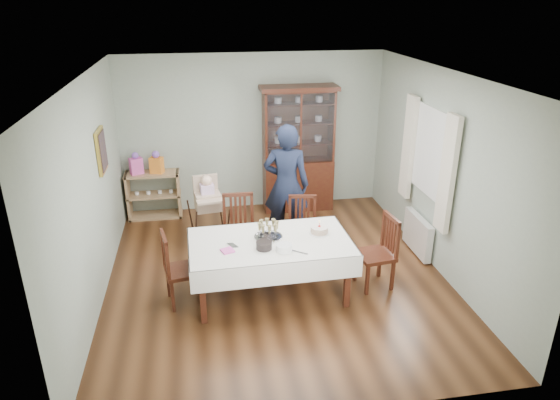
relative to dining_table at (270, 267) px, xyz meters
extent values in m
plane|color=#593319|center=(0.14, 0.44, -0.38)|extent=(5.00, 5.00, 0.00)
plane|color=#9EAA99|center=(0.14, 2.94, 0.97)|extent=(4.50, 0.00, 4.50)
plane|color=#9EAA99|center=(-2.11, 0.44, 0.97)|extent=(0.00, 5.00, 5.00)
plane|color=#9EAA99|center=(2.39, 0.44, 0.97)|extent=(0.00, 5.00, 5.00)
plane|color=white|center=(0.14, 0.44, 2.32)|extent=(5.00, 5.00, 0.00)
cube|color=#432210|center=(0.00, 0.00, 0.34)|extent=(1.92, 1.09, 0.06)
cube|color=white|center=(0.00, 0.00, 0.37)|extent=(2.03, 1.20, 0.01)
cube|color=#432210|center=(0.89, 2.70, 0.07)|extent=(1.20, 0.45, 0.90)
cube|color=white|center=(0.89, 2.51, 1.12)|extent=(1.12, 0.01, 1.16)
cube|color=#432210|center=(0.89, 2.70, 1.76)|extent=(1.30, 0.48, 0.07)
cube|color=tan|center=(-1.61, 2.72, -0.36)|extent=(0.90, 0.38, 0.04)
cube|color=tan|center=(-1.61, 2.72, 0.02)|extent=(0.90, 0.38, 0.03)
cube|color=tan|center=(-1.61, 2.72, 0.40)|extent=(0.90, 0.38, 0.04)
cube|color=tan|center=(-2.03, 2.72, 0.02)|extent=(0.04, 0.38, 0.80)
cube|color=tan|center=(-1.19, 2.72, 0.02)|extent=(0.04, 0.38, 0.80)
cube|color=gold|center=(-2.08, 1.24, 1.27)|extent=(0.04, 0.48, 0.58)
cube|color=white|center=(2.36, 0.74, 1.17)|extent=(0.04, 1.02, 1.22)
cube|color=silver|center=(2.30, 0.12, 1.07)|extent=(0.07, 0.30, 1.55)
cube|color=silver|center=(2.30, 1.36, 1.07)|extent=(0.07, 0.30, 1.55)
cube|color=white|center=(2.30, 0.74, -0.08)|extent=(0.10, 0.80, 0.55)
cube|color=#432210|center=(-0.31, 0.83, 0.08)|extent=(0.47, 0.47, 0.05)
cube|color=#432210|center=(-0.31, 1.03, 0.36)|extent=(0.43, 0.05, 0.53)
cube|color=#432210|center=(0.59, 0.83, 0.04)|extent=(0.47, 0.47, 0.05)
cube|color=#432210|center=(0.62, 1.01, 0.29)|extent=(0.40, 0.10, 0.49)
cube|color=#432210|center=(-1.08, 0.01, 0.05)|extent=(0.50, 0.50, 0.05)
cube|color=#432210|center=(-1.27, -0.02, 0.32)|extent=(0.11, 0.41, 0.51)
cube|color=#432210|center=(1.37, -0.02, 0.06)|extent=(0.49, 0.49, 0.05)
cube|color=#432210|center=(1.56, 0.01, 0.33)|extent=(0.09, 0.42, 0.52)
imported|color=black|center=(0.46, 1.42, 0.55)|extent=(0.77, 0.60, 1.87)
cube|color=tan|center=(-0.72, 1.52, 0.33)|extent=(0.41, 0.37, 0.26)
cube|color=tan|center=(-0.72, 1.52, 0.54)|extent=(0.37, 0.12, 0.30)
cube|color=tan|center=(-0.72, 1.52, 0.41)|extent=(0.41, 0.23, 0.03)
cube|color=#CDABD0|center=(-0.72, 1.52, 0.50)|extent=(0.21, 0.18, 0.19)
sphere|color=beige|center=(-0.72, 1.52, 0.65)|extent=(0.16, 0.16, 0.16)
cylinder|color=silver|center=(-0.01, 0.09, 0.38)|extent=(0.35, 0.35, 0.01)
torus|color=silver|center=(-0.01, 0.09, 0.39)|extent=(0.36, 0.36, 0.01)
cylinder|color=white|center=(0.65, 0.10, 0.38)|extent=(0.26, 0.26, 0.01)
cylinder|color=brown|center=(0.65, 0.10, 0.43)|extent=(0.22, 0.22, 0.08)
cylinder|color=silver|center=(0.65, 0.10, 0.47)|extent=(0.22, 0.22, 0.01)
cylinder|color=#F24C4C|center=(0.65, 0.10, 0.51)|extent=(0.01, 0.01, 0.06)
sphere|color=yellow|center=(0.65, 0.10, 0.54)|extent=(0.02, 0.02, 0.02)
cylinder|color=black|center=(-0.10, -0.19, 0.42)|extent=(0.22, 0.22, 0.09)
cylinder|color=white|center=(0.12, -0.28, 0.42)|extent=(0.24, 0.24, 0.08)
cube|color=#E253AF|center=(-0.54, -0.18, 0.39)|extent=(0.18, 0.18, 0.02)
cube|color=silver|center=(0.27, -0.33, 0.38)|extent=(0.23, 0.19, 0.01)
cube|color=#E253AF|center=(-1.84, 2.70, 0.55)|extent=(0.24, 0.20, 0.27)
sphere|color=#E533B2|center=(-1.84, 2.70, 0.74)|extent=(0.11, 0.11, 0.11)
cube|color=orange|center=(-1.51, 2.70, 0.55)|extent=(0.24, 0.21, 0.27)
sphere|color=#E533B2|center=(-1.51, 2.70, 0.74)|extent=(0.12, 0.12, 0.12)
camera|label=1|loc=(-0.78, -5.42, 3.20)|focal=32.00mm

